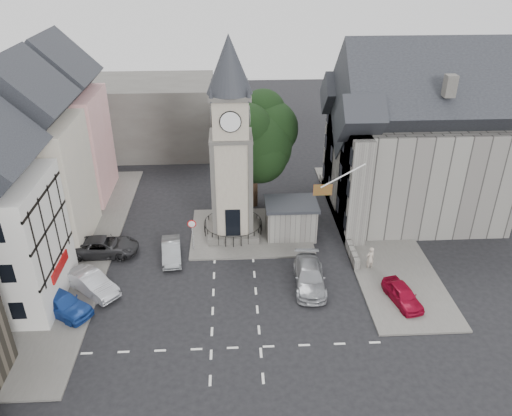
{
  "coord_description": "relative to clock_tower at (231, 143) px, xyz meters",
  "views": [
    {
      "loc": [
        0.04,
        -28.25,
        22.0
      ],
      "look_at": [
        1.78,
        5.0,
        4.0
      ],
      "focal_mm": 35.0,
      "sensor_mm": 36.0,
      "label": 1
    }
  ],
  "objects": [
    {
      "name": "ground",
      "position": [
        0.0,
        -7.99,
        -8.12
      ],
      "size": [
        120.0,
        120.0,
        0.0
      ],
      "primitive_type": "plane",
      "color": "black",
      "rests_on": "ground"
    },
    {
      "name": "pavement_west",
      "position": [
        -12.5,
        -1.99,
        -8.05
      ],
      "size": [
        6.0,
        30.0,
        0.14
      ],
      "primitive_type": "cube",
      "color": "#595651",
      "rests_on": "ground"
    },
    {
      "name": "pavement_east",
      "position": [
        12.0,
        0.01,
        -8.05
      ],
      "size": [
        6.0,
        26.0,
        0.14
      ],
      "primitive_type": "cube",
      "color": "#595651",
      "rests_on": "ground"
    },
    {
      "name": "central_island",
      "position": [
        1.5,
        0.01,
        -8.04
      ],
      "size": [
        10.0,
        8.0,
        0.16
      ],
      "primitive_type": "cube",
      "color": "#595651",
      "rests_on": "ground"
    },
    {
      "name": "road_markings",
      "position": [
        0.0,
        -13.49,
        -8.12
      ],
      "size": [
        20.0,
        8.0,
        0.01
      ],
      "primitive_type": "cube",
      "color": "silver",
      "rests_on": "ground"
    },
    {
      "name": "clock_tower",
      "position": [
        0.0,
        0.0,
        0.0
      ],
      "size": [
        4.86,
        4.86,
        16.25
      ],
      "color": "#4C4944",
      "rests_on": "ground"
    },
    {
      "name": "stone_shelter",
      "position": [
        4.8,
        -0.49,
        -6.57
      ],
      "size": [
        4.3,
        3.3,
        3.08
      ],
      "color": "#66625E",
      "rests_on": "ground"
    },
    {
      "name": "town_tree",
      "position": [
        2.0,
        5.01,
        -1.15
      ],
      "size": [
        7.2,
        7.2,
        10.8
      ],
      "color": "black",
      "rests_on": "ground"
    },
    {
      "name": "warning_sign_post",
      "position": [
        -3.2,
        -2.56,
        -6.09
      ],
      "size": [
        0.7,
        0.19,
        2.85
      ],
      "color": "black",
      "rests_on": "ground"
    },
    {
      "name": "terrace_pink",
      "position": [
        -15.5,
        8.01,
        -1.54
      ],
      "size": [
        8.1,
        7.6,
        12.8
      ],
      "color": "#DF9C99",
      "rests_on": "ground"
    },
    {
      "name": "terrace_cream",
      "position": [
        -15.5,
        0.01,
        -1.54
      ],
      "size": [
        8.1,
        7.6,
        12.8
      ],
      "color": "beige",
      "rests_on": "ground"
    },
    {
      "name": "backdrop_west",
      "position": [
        -12.0,
        20.01,
        -4.12
      ],
      "size": [
        20.0,
        10.0,
        8.0
      ],
      "primitive_type": "cube",
      "color": "#4C4944",
      "rests_on": "ground"
    },
    {
      "name": "east_building",
      "position": [
        15.59,
        3.01,
        -1.86
      ],
      "size": [
        14.4,
        11.4,
        12.6
      ],
      "color": "#66625E",
      "rests_on": "ground"
    },
    {
      "name": "east_boundary_wall",
      "position": [
        9.2,
        2.01,
        -7.67
      ],
      "size": [
        0.4,
        16.0,
        0.9
      ],
      "primitive_type": "cube",
      "color": "#66625E",
      "rests_on": "ground"
    },
    {
      "name": "flagpole",
      "position": [
        8.0,
        -3.99,
        -1.12
      ],
      "size": [
        3.68,
        0.1,
        2.74
      ],
      "color": "white",
      "rests_on": "ground"
    },
    {
      "name": "car_west_blue",
      "position": [
        -11.5,
        -9.58,
        -7.33
      ],
      "size": [
        4.9,
        4.09,
        1.58
      ],
      "primitive_type": "imported",
      "rotation": [
        0.0,
        0.0,
        0.99
      ],
      "color": "#1B4096",
      "rests_on": "ground"
    },
    {
      "name": "car_west_silver",
      "position": [
        -10.0,
        -7.43,
        -7.37
      ],
      "size": [
        4.46,
        4.16,
        1.49
      ],
      "primitive_type": "imported",
      "rotation": [
        0.0,
        0.0,
        0.86
      ],
      "color": "#B3B5BC",
      "rests_on": "ground"
    },
    {
      "name": "car_west_grey",
      "position": [
        -10.18,
        -2.68,
        -7.38
      ],
      "size": [
        5.32,
        2.46,
        1.48
      ],
      "primitive_type": "imported",
      "rotation": [
        0.0,
        0.0,
        1.57
      ],
      "color": "#29292C",
      "rests_on": "ground"
    },
    {
      "name": "car_island_silver",
      "position": [
        -4.83,
        -3.49,
        -7.45
      ],
      "size": [
        1.86,
        4.18,
        1.33
      ],
      "primitive_type": "imported",
      "rotation": [
        0.0,
        0.0,
        0.11
      ],
      "color": "gray",
      "rests_on": "ground"
    },
    {
      "name": "car_island_east",
      "position": [
        5.37,
        -7.49,
        -7.36
      ],
      "size": [
        2.4,
        5.32,
        1.51
      ],
      "primitive_type": "imported",
      "rotation": [
        0.0,
        0.0,
        -0.05
      ],
      "color": "#97999E",
      "rests_on": "ground"
    },
    {
      "name": "car_east_red",
      "position": [
        11.45,
        -9.73,
        -7.48
      ],
      "size": [
        2.32,
        4.01,
        1.28
      ],
      "primitive_type": "imported",
      "rotation": [
        0.0,
        0.0,
        0.22
      ],
      "color": "maroon",
      "rests_on": "ground"
    },
    {
      "name": "pedestrian",
      "position": [
        10.18,
        -5.75,
        -7.16
      ],
      "size": [
        0.82,
        0.68,
        1.92
      ],
      "primitive_type": "imported",
      "rotation": [
        0.0,
        0.0,
        3.51
      ],
      "color": "#B1A392",
      "rests_on": "ground"
    }
  ]
}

